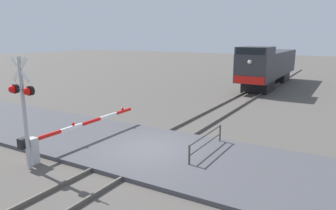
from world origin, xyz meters
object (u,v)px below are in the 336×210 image
at_px(crossing_signal, 23,100).
at_px(crossing_gate, 54,138).
at_px(locomotive, 269,65).
at_px(guard_railing, 206,141).

distance_m(crossing_signal, crossing_gate, 2.46).
height_order(locomotive, crossing_signal, crossing_signal).
xyz_separation_m(crossing_gate, guard_railing, (5.53, 3.18, -0.11)).
bearing_deg(locomotive, crossing_signal, -96.56).
bearing_deg(crossing_gate, locomotive, 82.30).
xyz_separation_m(crossing_signal, guard_railing, (5.22, 4.67, -2.04)).
xyz_separation_m(locomotive, crossing_signal, (-2.92, -25.38, 0.59)).
relative_size(crossing_signal, crossing_gate, 0.62).
xyz_separation_m(crossing_signal, crossing_gate, (-0.31, 1.49, -1.93)).
distance_m(crossing_signal, guard_railing, 7.29).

